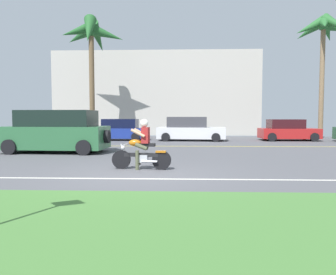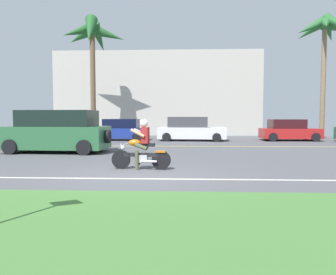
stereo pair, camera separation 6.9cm
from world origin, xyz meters
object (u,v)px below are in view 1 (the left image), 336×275
parked_car_2 (190,130)px  palm_tree_1 (324,32)px  suv_nearby (57,132)px  parked_car_1 (118,130)px  palm_tree_0 (91,38)px  motorcyclist (142,148)px  parked_car_3 (288,131)px  parked_car_0 (36,130)px

parked_car_2 → palm_tree_1: (9.66, 2.63, 6.93)m
suv_nearby → parked_car_2: (6.16, 7.44, -0.18)m
parked_car_1 → palm_tree_1: (14.52, 2.40, 6.99)m
suv_nearby → palm_tree_1: (15.82, 10.07, 6.75)m
parked_car_1 → palm_tree_1: 16.30m
suv_nearby → palm_tree_1: size_ratio=0.53×
parked_car_1 → palm_tree_1: bearing=9.4°
suv_nearby → parked_car_2: suv_nearby is taller
parked_car_1 → palm_tree_0: (-2.32, 1.91, 6.59)m
motorcyclist → parked_car_3: size_ratio=0.48×
parked_car_2 → suv_nearby: bearing=-129.6°
motorcyclist → parked_car_3: bearing=56.2°
motorcyclist → suv_nearby: (-4.38, 4.61, 0.27)m
parked_car_3 → palm_tree_0: 15.33m
motorcyclist → suv_nearby: 6.37m
parked_car_2 → parked_car_3: (6.55, 0.41, -0.07)m
motorcyclist → parked_car_1: size_ratio=0.46×
suv_nearby → palm_tree_0: palm_tree_0 is taller
motorcyclist → palm_tree_0: (-5.40, 14.19, 6.62)m
parked_car_1 → parked_car_3: 11.42m
palm_tree_0 → parked_car_0: bearing=-131.4°
parked_car_1 → suv_nearby: bearing=-99.6°
motorcyclist → parked_car_0: (-8.19, 11.03, 0.06)m
parked_car_2 → palm_tree_0: 9.94m
parked_car_1 → palm_tree_0: 7.24m
parked_car_0 → parked_car_1: bearing=13.8°
motorcyclist → parked_car_3: motorcyclist is taller
parked_car_3 → palm_tree_0: (-13.73, 1.73, 6.60)m
motorcyclist → suv_nearby: bearing=133.5°
parked_car_2 → parked_car_3: bearing=3.5°
parked_car_0 → parked_car_2: 10.03m
parked_car_0 → palm_tree_0: bearing=48.6°
suv_nearby → parked_car_0: suv_nearby is taller
motorcyclist → suv_nearby: size_ratio=0.39×
parked_car_0 → parked_car_3: (16.52, 1.43, -0.04)m
parked_car_0 → parked_car_1: 5.26m
motorcyclist → palm_tree_0: size_ratio=0.21×
parked_car_2 → palm_tree_0: bearing=163.4°
motorcyclist → parked_car_1: bearing=104.1°
parked_car_0 → parked_car_1: parked_car_0 is taller
motorcyclist → parked_car_0: bearing=126.6°
parked_car_1 → parked_car_0: bearing=-166.2°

